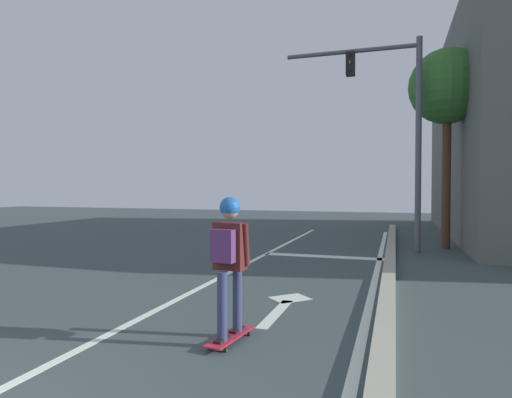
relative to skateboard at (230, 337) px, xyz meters
name	(u,v)px	position (x,y,z in m)	size (l,w,h in m)	color
lane_line_center	(218,278)	(-1.46, 3.10, -0.06)	(0.12, 20.00, 0.01)	silver
lane_line_curbside	(373,289)	(1.40, 3.10, -0.06)	(0.12, 20.00, 0.01)	silver
stop_bar	(324,256)	(0.05, 6.36, -0.06)	(3.01, 0.40, 0.01)	silver
lane_arrow_stem	(276,313)	(0.20, 1.23, -0.06)	(0.16, 1.40, 0.01)	silver
lane_arrow_head	(290,298)	(0.20, 2.08, -0.06)	(0.56, 0.44, 0.01)	silver
curb_strip	(388,286)	(1.65, 3.10, 0.01)	(0.24, 24.00, 0.14)	#A5A491
skateboard	(230,337)	(0.00, 0.00, 0.00)	(0.32, 0.84, 0.07)	red
skater	(229,250)	(0.00, -0.02, 0.99)	(0.43, 0.60, 1.56)	navy
traffic_signal_mast	(391,110)	(1.63, 7.86, 3.80)	(3.68, 0.34, 5.76)	#5A5C68
roadside_tree	(447,88)	(3.13, 8.84, 4.49)	(2.12, 2.12, 5.67)	brown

